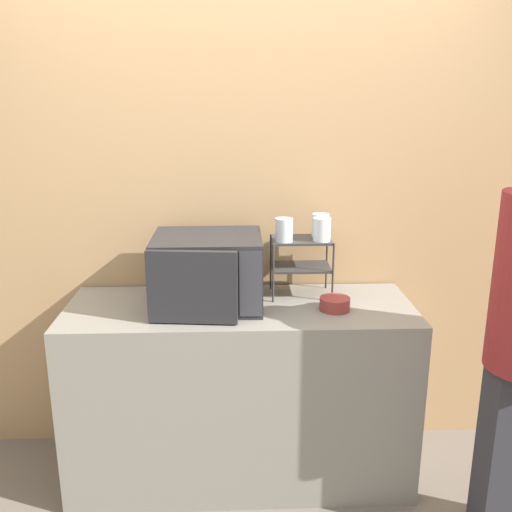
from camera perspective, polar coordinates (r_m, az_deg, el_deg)
name	(u,v)px	position (r m, az deg, el deg)	size (l,w,h in m)	color
ground_plane	(242,510)	(2.90, -1.40, -24.07)	(12.00, 12.00, 0.00)	#6B6056
wall_back	(239,208)	(2.92, -1.75, 4.78)	(8.00, 0.06, 2.60)	tan
counter	(241,391)	(2.89, -1.55, -13.34)	(1.64, 0.60, 0.90)	gray
microwave	(207,272)	(2.66, -4.91, -1.56)	(0.50, 0.48, 0.34)	#262628
dish_rack	(301,255)	(2.79, 4.54, 0.14)	(0.30, 0.20, 0.29)	#333333
glass_front_left	(284,230)	(2.70, 2.82, 2.62)	(0.08, 0.08, 0.11)	silver
glass_back_right	(320,225)	(2.82, 6.46, 3.09)	(0.08, 0.08, 0.11)	silver
glass_front_right	(322,229)	(2.73, 6.60, 2.66)	(0.08, 0.08, 0.11)	silver
bowl	(335,304)	(2.67, 7.88, -4.77)	(0.14, 0.14, 0.06)	maroon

